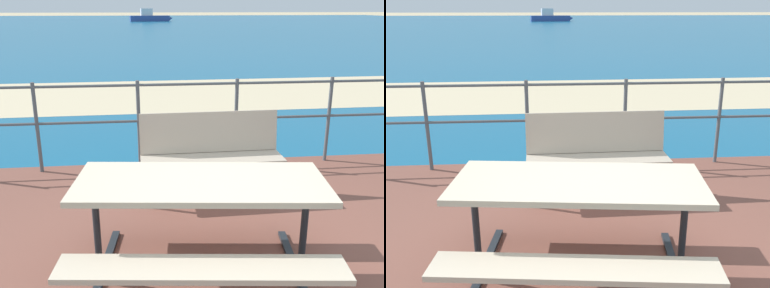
# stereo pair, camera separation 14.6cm
# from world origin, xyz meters

# --- Properties ---
(sea_water) EXTENTS (90.00, 90.00, 0.01)m
(sea_water) POSITION_xyz_m (0.00, 40.00, 0.01)
(sea_water) COLOR #145B84
(sea_water) RESTS_ON ground
(beach_strip) EXTENTS (54.05, 4.45, 0.01)m
(beach_strip) POSITION_xyz_m (0.00, 7.24, 0.01)
(beach_strip) COLOR beige
(beach_strip) RESTS_ON ground
(picnic_table) EXTENTS (1.83, 1.53, 0.79)m
(picnic_table) POSITION_xyz_m (-0.16, 0.08, 0.66)
(picnic_table) COLOR #BCAD93
(picnic_table) RESTS_ON patio_paving
(park_bench) EXTENTS (1.44, 0.45, 0.87)m
(park_bench) POSITION_xyz_m (0.14, 1.56, 0.58)
(park_bench) COLOR tan
(park_bench) RESTS_ON patio_paving
(railing_fence) EXTENTS (5.94, 0.04, 1.08)m
(railing_fence) POSITION_xyz_m (0.00, 2.44, 0.73)
(railing_fence) COLOR #4C5156
(railing_fence) RESTS_ON patio_paving
(boat_near) EXTENTS (5.45, 1.90, 1.54)m
(boat_near) POSITION_xyz_m (0.48, 53.88, 0.51)
(boat_near) COLOR #2D478C
(boat_near) RESTS_ON sea_water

